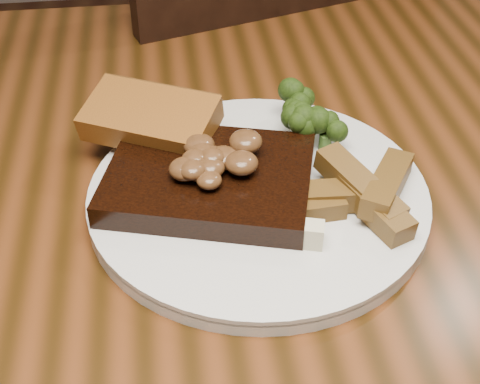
# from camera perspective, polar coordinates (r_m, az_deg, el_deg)

# --- Properties ---
(dining_table) EXTENTS (1.60, 0.90, 0.75)m
(dining_table) POSITION_cam_1_polar(r_m,az_deg,el_deg) (0.63, -0.36, -8.76)
(dining_table) COLOR #4F260F
(dining_table) RESTS_ON ground
(chair_far) EXTENTS (0.57, 0.57, 0.95)m
(chair_far) POSITION_cam_1_polar(r_m,az_deg,el_deg) (1.13, 1.26, 7.51)
(chair_far) COLOR black
(chair_far) RESTS_ON ground
(plate) EXTENTS (0.32, 0.32, 0.01)m
(plate) POSITION_cam_1_polar(r_m,az_deg,el_deg) (0.58, 1.54, -0.48)
(plate) COLOR silver
(plate) RESTS_ON dining_table
(steak) EXTENTS (0.20, 0.17, 0.02)m
(steak) POSITION_cam_1_polar(r_m,az_deg,el_deg) (0.57, -2.63, 1.01)
(steak) COLOR black
(steak) RESTS_ON plate
(steak_bone) EXTENTS (0.16, 0.06, 0.02)m
(steak_bone) POSITION_cam_1_polar(r_m,az_deg,el_deg) (0.52, -2.03, -3.14)
(steak_bone) COLOR beige
(steak_bone) RESTS_ON plate
(mushroom_pile) EXTENTS (0.08, 0.08, 0.03)m
(mushroom_pile) POSITION_cam_1_polar(r_m,az_deg,el_deg) (0.55, -2.43, 3.04)
(mushroom_pile) COLOR #56331B
(mushroom_pile) RESTS_ON steak
(garlic_bread) EXTENTS (0.13, 0.11, 0.03)m
(garlic_bread) POSITION_cam_1_polar(r_m,az_deg,el_deg) (0.62, -7.50, 4.69)
(garlic_bread) COLOR brown
(garlic_bread) RESTS_ON plate
(potato_wedges) EXTENTS (0.12, 0.12, 0.02)m
(potato_wedges) POSITION_cam_1_polar(r_m,az_deg,el_deg) (0.57, 7.60, 0.64)
(potato_wedges) COLOR brown
(potato_wedges) RESTS_ON plate
(broccoli_cluster) EXTENTS (0.07, 0.07, 0.04)m
(broccoli_cluster) POSITION_cam_1_polar(r_m,az_deg,el_deg) (0.62, 4.99, 5.68)
(broccoli_cluster) COLOR #24390D
(broccoli_cluster) RESTS_ON plate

